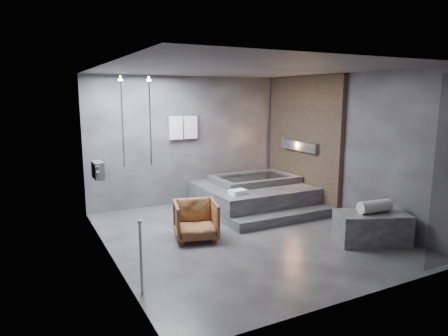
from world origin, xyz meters
TOP-DOWN VIEW (x-y plane):
  - room at (0.40, 0.24)m, footprint 5.00×5.04m
  - tub_deck at (1.05, 1.45)m, footprint 2.20×2.00m
  - tub_step at (1.05, 0.27)m, footprint 2.20×0.36m
  - concrete_bench at (1.67, -1.25)m, footprint 1.27×1.01m
  - driftwood_chair at (-0.82, 0.22)m, footprint 0.86×0.87m
  - rolled_towel at (1.71, -1.26)m, footprint 0.59×0.27m
  - deck_towel at (0.35, 0.86)m, footprint 0.35×0.28m

SIDE VIEW (x-z plane):
  - tub_step at x=1.05m, z-range 0.00..0.18m
  - tub_deck at x=1.05m, z-range 0.00..0.50m
  - concrete_bench at x=1.67m, z-range 0.00..0.50m
  - driftwood_chair at x=-0.82m, z-range 0.00..0.65m
  - deck_towel at x=0.35m, z-range 0.50..0.59m
  - rolled_towel at x=1.71m, z-range 0.50..0.71m
  - room at x=0.40m, z-range 0.32..3.14m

